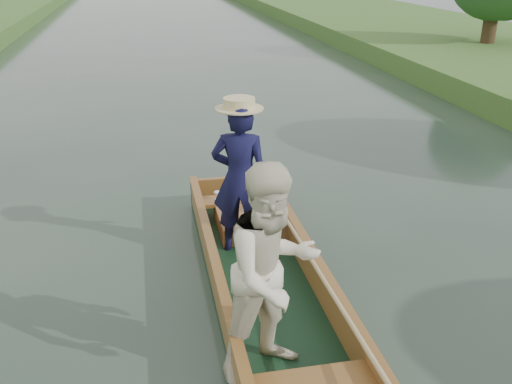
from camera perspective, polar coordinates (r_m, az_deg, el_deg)
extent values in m
plane|color=#283D30|center=(5.97, 1.14, -10.66)|extent=(120.00, 120.00, 0.00)
cylinder|color=#47331E|center=(20.14, 22.35, 15.23)|extent=(0.44, 0.44, 2.33)
cube|color=#13321C|center=(5.95, 1.15, -10.34)|extent=(1.10, 5.00, 0.08)
cube|color=#905F2C|center=(5.77, -3.86, -9.20)|extent=(0.08, 5.00, 0.32)
cube|color=#905F2C|center=(5.96, 6.01, -8.15)|extent=(0.08, 5.00, 0.32)
cube|color=#905F2C|center=(8.00, -2.60, 0.41)|extent=(1.10, 0.08, 0.32)
cube|color=#905F2C|center=(5.67, -3.91, -7.66)|extent=(0.10, 5.00, 0.04)
cube|color=#905F2C|center=(5.87, 6.08, -6.64)|extent=(0.10, 5.00, 0.04)
cube|color=#905F2C|center=(7.47, -1.95, -0.78)|extent=(0.94, 0.30, 0.05)
cube|color=#905F2C|center=(4.56, 5.70, -18.42)|extent=(0.94, 0.30, 0.05)
imported|color=#111136|center=(6.36, -1.61, 1.32)|extent=(0.74, 0.59, 1.76)
cylinder|color=beige|center=(6.10, -1.70, 8.67)|extent=(0.52, 0.52, 0.12)
imported|color=#EAE3C6|center=(4.49, 1.68, -8.09)|extent=(1.08, 0.98, 1.82)
cube|color=#A05D33|center=(7.16, -0.42, -2.84)|extent=(0.85, 0.90, 0.22)
sphere|color=tan|center=(7.03, 2.04, -1.34)|extent=(0.21, 0.21, 0.21)
sphere|color=tan|center=(6.96, 2.08, -0.22)|extent=(0.15, 0.15, 0.15)
sphere|color=tan|center=(6.92, 1.63, 0.26)|extent=(0.06, 0.06, 0.06)
sphere|color=tan|center=(6.94, 2.54, 0.33)|extent=(0.06, 0.06, 0.06)
sphere|color=tan|center=(6.91, 2.19, -0.53)|extent=(0.06, 0.06, 0.06)
sphere|color=tan|center=(6.98, 1.34, -1.24)|extent=(0.07, 0.07, 0.07)
sphere|color=tan|center=(7.02, 2.82, -1.12)|extent=(0.07, 0.07, 0.07)
sphere|color=tan|center=(7.03, 1.68, -2.13)|extent=(0.08, 0.08, 0.08)
sphere|color=tan|center=(7.05, 2.50, -2.06)|extent=(0.08, 0.08, 0.08)
cylinder|color=silver|center=(7.42, -3.89, -0.72)|extent=(0.07, 0.07, 0.01)
cylinder|color=silver|center=(7.41, -3.90, -0.43)|extent=(0.01, 0.01, 0.08)
ellipsoid|color=silver|center=(7.39, -3.91, -0.04)|extent=(0.09, 0.09, 0.05)
cylinder|color=tan|center=(5.71, 5.74, -7.06)|extent=(0.04, 4.28, 0.19)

